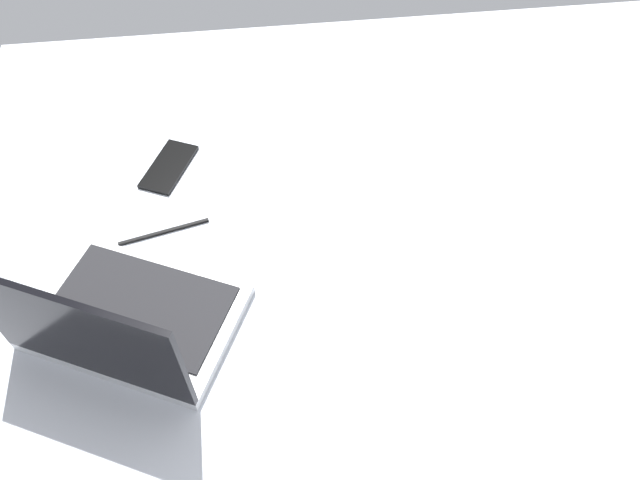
% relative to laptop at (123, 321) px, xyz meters
% --- Properties ---
extents(bed_mattress, '(1.80, 1.40, 0.18)m').
position_rel_laptop_xyz_m(bed_mattress, '(-0.53, -0.15, -0.13)').
color(bed_mattress, '#B7BCC6').
rests_on(bed_mattress, ground).
extents(laptop, '(0.40, 0.35, 0.23)m').
position_rel_laptop_xyz_m(laptop, '(0.00, 0.00, 0.00)').
color(laptop, '#B7BABC').
rests_on(laptop, bed_mattress).
extents(cell_phone, '(0.12, 0.16, 0.01)m').
position_rel_laptop_xyz_m(cell_phone, '(-0.05, -0.38, -0.04)').
color(cell_phone, black).
rests_on(cell_phone, bed_mattress).
extents(charger_cable, '(0.17, 0.04, 0.01)m').
position_rel_laptop_xyz_m(charger_cable, '(-0.05, -0.21, -0.04)').
color(charger_cable, black).
rests_on(charger_cable, bed_mattress).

